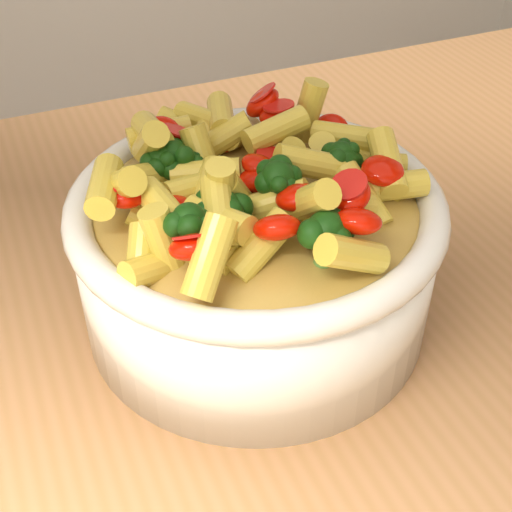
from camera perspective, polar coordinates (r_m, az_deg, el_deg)
name	(u,v)px	position (r m, az deg, el deg)	size (l,w,h in m)	color
table	(209,445)	(0.57, -3.76, -14.88)	(1.20, 0.80, 0.90)	#A77247
serving_bowl	(256,254)	(0.49, 0.00, 0.12)	(0.25, 0.25, 0.11)	white
pasta_salad	(256,172)	(0.45, 0.00, 6.73)	(0.20, 0.20, 0.04)	#E2C847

